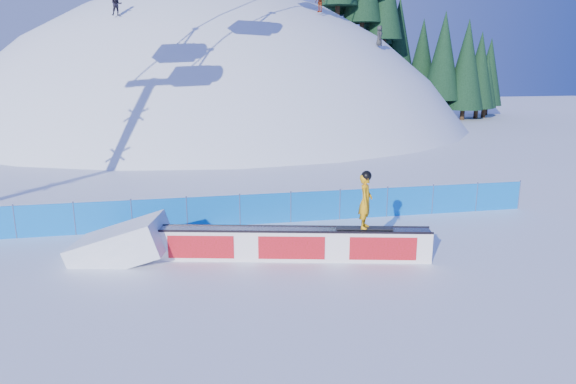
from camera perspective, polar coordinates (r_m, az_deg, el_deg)
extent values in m
plane|color=white|center=(15.92, 0.04, -8.26)|extent=(160.00, 160.00, 0.00)
sphere|color=white|center=(61.41, -7.79, -9.31)|extent=(64.00, 64.00, 64.00)
cylinder|color=#332214|center=(62.89, 5.99, 17.76)|extent=(0.50, 0.50, 1.40)
cylinder|color=#332214|center=(54.69, 10.55, 16.86)|extent=(0.50, 0.50, 1.40)
cylinder|color=#332214|center=(63.05, 6.94, 17.20)|extent=(0.50, 0.50, 1.40)
cylinder|color=#332214|center=(61.77, 10.88, 15.01)|extent=(0.50, 0.50, 1.40)
cone|color=black|center=(61.97, 11.05, 18.47)|extent=(2.76, 2.76, 6.28)
cylinder|color=#332214|center=(61.42, 11.98, 14.23)|extent=(0.50, 0.50, 1.40)
cone|color=black|center=(61.63, 12.18, 18.22)|extent=(3.25, 3.25, 7.39)
cylinder|color=#332214|center=(60.47, 14.40, 12.24)|extent=(0.50, 0.50, 1.40)
cone|color=black|center=(60.60, 14.70, 17.17)|extent=(4.06, 4.06, 9.22)
cylinder|color=#332214|center=(60.48, 16.00, 10.39)|extent=(0.50, 0.50, 1.40)
cone|color=black|center=(60.41, 16.29, 14.54)|extent=(3.33, 3.33, 7.57)
cylinder|color=#332214|center=(62.14, 16.95, 8.40)|extent=(0.50, 0.50, 1.40)
cone|color=black|center=(61.92, 17.30, 13.37)|extent=(4.23, 4.23, 9.61)
cylinder|color=#332214|center=(66.06, 15.86, 8.62)|extent=(0.50, 0.50, 1.40)
cone|color=black|center=(65.85, 16.13, 12.59)|extent=(3.51, 3.51, 7.98)
cylinder|color=#332214|center=(63.59, 20.65, 8.08)|extent=(0.50, 0.50, 1.40)
cone|color=black|center=(63.36, 21.03, 12.43)|extent=(3.74, 3.74, 8.49)
cylinder|color=#332214|center=(63.01, 20.02, 8.09)|extent=(0.50, 0.50, 1.40)
cone|color=black|center=(62.79, 20.35, 12.00)|extent=(3.27, 3.27, 7.44)
cylinder|color=#332214|center=(62.49, 22.47, 7.84)|extent=(0.50, 0.50, 1.40)
cone|color=black|center=(62.26, 22.90, 12.42)|extent=(3.88, 3.88, 8.83)
cylinder|color=#332214|center=(64.99, 24.57, 7.83)|extent=(0.50, 0.50, 1.40)
cone|color=black|center=(64.77, 25.00, 12.05)|extent=(3.70, 3.70, 8.41)
cube|color=blue|center=(19.92, -2.51, -1.87)|extent=(22.00, 0.03, 1.20)
cylinder|color=#3E4870|center=(20.62, -28.09, -2.84)|extent=(0.05, 0.05, 1.30)
cylinder|color=#3E4870|center=(20.12, -22.64, -2.65)|extent=(0.05, 0.05, 1.30)
cylinder|color=#3E4870|center=(19.81, -16.96, -2.42)|extent=(0.05, 0.05, 1.30)
cylinder|color=#3E4870|center=(19.70, -11.17, -2.16)|extent=(0.05, 0.05, 1.30)
cylinder|color=#3E4870|center=(19.79, -5.37, -1.88)|extent=(0.05, 0.05, 1.30)
cylinder|color=#3E4870|center=(20.08, 0.31, -1.58)|extent=(0.05, 0.05, 1.30)
cylinder|color=#3E4870|center=(20.56, 5.78, -1.29)|extent=(0.05, 0.05, 1.30)
cylinder|color=#3E4870|center=(21.22, 10.95, -0.99)|extent=(0.05, 0.05, 1.30)
cylinder|color=#3E4870|center=(22.04, 15.78, -0.71)|extent=(0.05, 0.05, 1.30)
cylinder|color=#3E4870|center=(23.01, 20.22, -0.45)|extent=(0.05, 0.05, 1.30)
cylinder|color=#3E4870|center=(24.11, 24.29, -0.21)|extent=(0.05, 0.05, 1.30)
cube|color=white|center=(16.28, 0.41, -5.89)|extent=(8.62, 2.47, 0.98)
cube|color=gray|center=(16.12, 0.41, -4.18)|extent=(8.55, 2.47, 0.04)
cube|color=black|center=(15.84, 0.39, -4.46)|extent=(8.51, 1.97, 0.07)
cube|color=black|center=(16.39, 0.43, -3.83)|extent=(8.51, 1.97, 0.07)
cube|color=red|center=(16.01, 0.39, -6.24)|extent=(8.08, 1.86, 0.74)
cube|color=red|center=(16.55, 0.43, -5.56)|extent=(8.08, 1.86, 0.74)
cube|color=black|center=(16.22, 8.50, -4.00)|extent=(1.80, 0.70, 0.03)
imported|color=#F1A50F|center=(15.97, 8.61, -1.01)|extent=(0.66, 0.75, 1.71)
sphere|color=black|center=(15.79, 8.71, 1.79)|extent=(0.32, 0.32, 0.32)
imported|color=black|center=(42.77, -18.54, 19.20)|extent=(0.89, 0.74, 1.65)
imported|color=#B9461A|center=(46.57, 3.55, 20.32)|extent=(0.91, 1.01, 1.65)
imported|color=#2A2A2A|center=(46.22, 10.12, 16.73)|extent=(0.90, 0.96, 1.65)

